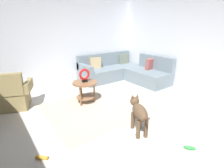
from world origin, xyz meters
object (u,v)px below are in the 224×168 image
sectional_couch (124,72)px  armchair (13,95)px  side_table (85,87)px  dog_toy_ball (135,132)px  dog_toy_bone (190,148)px  torus_sculpture (84,75)px  dog_bed_mat (170,96)px  dog_toy_rope (42,158)px  dog (139,112)px

sectional_couch → armchair: same height
armchair → side_table: (1.47, -0.70, 0.09)m
armchair → side_table: bearing=-3.4°
dog_toy_ball → dog_toy_bone: 0.90m
side_table → dog_toy_ball: (0.05, -1.71, -0.36)m
armchair → dog_toy_ball: armchair is taller
torus_sculpture → dog_toy_ball: (0.05, -1.71, -0.66)m
dog_bed_mat → dog_toy_bone: (-1.48, -1.44, -0.01)m
dog_toy_rope → dog_toy_ball: bearing=-13.6°
armchair → dog_toy_bone: bearing=-36.7°
sectional_couch → dog_bed_mat: (-0.01, -1.93, -0.25)m
dog → dog_toy_ball: (-0.13, -0.05, -0.33)m
dog_toy_ball → dog_toy_rope: size_ratio=0.58×
dog_toy_bone → side_table: bearing=100.6°
side_table → dog_bed_mat: bearing=-28.6°
torus_sculpture → dog_toy_ball: bearing=-88.3°
armchair → dog_bed_mat: (3.42, -1.76, -0.28)m
armchair → torus_sculpture: size_ratio=2.97×
armchair → torus_sculpture: (1.47, -0.70, 0.39)m
armchair → dog_toy_bone: size_ratio=5.37×
dog_bed_mat → dog_toy_bone: 2.06m
sectional_couch → dog_toy_bone: sectional_couch is taller
dog_toy_ball → dog_toy_rope: (-1.49, 0.36, -0.03)m
dog_toy_rope → sectional_couch: bearing=33.2°
armchair → side_table: 1.64m
dog → sectional_couch: bearing=80.5°
dog_toy_ball → dog_toy_bone: (0.42, -0.79, -0.02)m
sectional_couch → dog_toy_rope: 4.07m
armchair → dog_toy_rope: size_ratio=5.32×
dog_bed_mat → dog_toy_rope: bearing=-175.1°
armchair → dog_bed_mat: 3.85m
armchair → dog_toy_ball: size_ratio=9.23×
side_table → dog: dog is taller
side_table → dog_bed_mat: 2.24m
dog_toy_rope → dog_toy_bone: 2.23m
armchair → dog: size_ratio=1.23×
sectional_couch → armchair: bearing=-177.1°
sectional_couch → dog_bed_mat: size_ratio=2.81×
dog_toy_bone → torus_sculpture: bearing=100.6°
armchair → side_table: size_ratio=1.61×
sectional_couch → dog_toy_ball: (-1.91, -2.58, -0.24)m
dog_bed_mat → dog_toy_rope: dog_bed_mat is taller
dog → dog_toy_bone: 0.96m
sectional_couch → dog: 3.10m
dog_toy_rope → side_table: bearing=43.1°
dog_toy_rope → dog_toy_bone: size_ratio=1.01×
sectional_couch → dog: bearing=-125.1°
armchair → side_table: armchair is taller
dog → dog_toy_bone: (0.29, -0.84, -0.35)m
sectional_couch → dog_bed_mat: 1.95m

